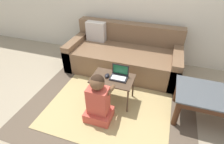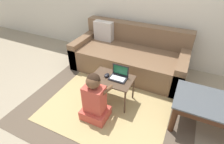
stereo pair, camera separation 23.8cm
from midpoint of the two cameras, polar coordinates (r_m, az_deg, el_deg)
The scene contains 7 objects.
ground_plane at distance 2.55m, azimuth 0.40°, elevation -10.71°, with size 16.00×16.00×0.00m, color gray.
area_rug at distance 2.50m, azimuth 0.85°, elevation -11.84°, with size 2.33×1.73×0.01m.
couch at distance 3.20m, azimuth 7.85°, elevation 5.27°, with size 1.96×0.94×0.77m.
laptop_desk at distance 2.40m, azimuth 2.86°, elevation -3.01°, with size 0.57×0.38×0.40m.
laptop at distance 2.35m, azimuth 5.09°, elevation -1.51°, with size 0.23×0.16×0.17m.
computer_mouse at distance 2.38m, azimuth 1.15°, elevation -1.17°, with size 0.06×0.10×0.04m.
person_seated at distance 2.18m, azimuth -2.54°, elevation -9.10°, with size 0.34×0.39×0.69m.
Camera 2 is at (0.86, -1.59, 1.82)m, focal length 28.00 mm.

